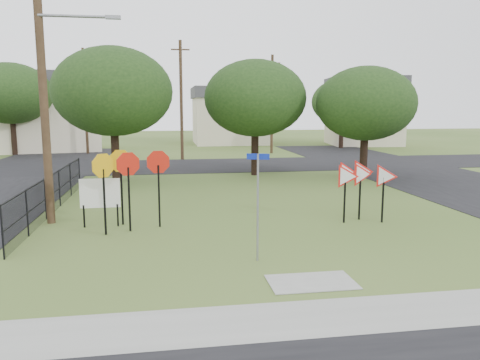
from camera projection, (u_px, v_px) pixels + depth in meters
name	position (u px, v px, depth m)	size (l,w,h in m)	color
ground	(285.00, 251.00, 13.18)	(140.00, 140.00, 0.00)	#415C22
sidewalk	(340.00, 316.00, 9.08)	(30.00, 1.60, 0.02)	gray
planting_strip	(366.00, 347.00, 7.91)	(30.00, 0.80, 0.02)	#415C22
street_right	(457.00, 184.00, 24.80)	(8.00, 50.00, 0.02)	black
street_far	(213.00, 165.00, 32.69)	(60.00, 8.00, 0.02)	black
curb_pad	(312.00, 282.00, 10.84)	(2.00, 1.20, 0.02)	gray
street_name_sign	(258.00, 200.00, 12.15)	(0.57, 0.20, 2.85)	gray
stop_sign_cluster	(128.00, 172.00, 15.31)	(2.41, 1.57, 2.62)	black
yield_sign_cluster	(359.00, 176.00, 16.77)	(2.19, 1.87, 2.11)	black
info_board	(100.00, 195.00, 15.73)	(1.33, 0.06, 1.66)	black
utility_pole_main	(44.00, 71.00, 15.63)	(3.55, 0.33, 10.00)	#4A3522
far_pole_a	(181.00, 100.00, 35.58)	(1.40, 0.24, 9.00)	#4A3522
far_pole_b	(272.00, 104.00, 40.76)	(1.40, 0.24, 8.50)	#4A3522
far_pole_c	(85.00, 100.00, 40.18)	(1.40, 0.24, 9.00)	#4A3522
fence_run	(53.00, 192.00, 17.97)	(0.05, 11.55, 1.50)	black
house_left	(48.00, 111.00, 43.61)	(10.58, 8.88, 7.20)	beige
house_mid	(230.00, 115.00, 52.35)	(8.40, 8.40, 6.20)	beige
house_right	(363.00, 111.00, 50.55)	(8.30, 8.30, 7.20)	beige
tree_near_left	(113.00, 92.00, 25.16)	(6.40, 6.40, 7.27)	black
tree_near_mid	(255.00, 98.00, 27.43)	(6.00, 6.00, 6.80)	black
tree_near_right	(366.00, 104.00, 26.46)	(5.60, 5.60, 6.33)	black
tree_far_left	(11.00, 93.00, 39.16)	(6.80, 6.80, 7.73)	black
tree_far_right	(342.00, 102.00, 45.88)	(6.00, 6.00, 6.80)	black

